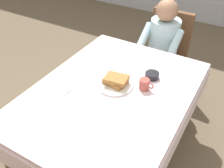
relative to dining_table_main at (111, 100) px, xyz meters
name	(u,v)px	position (x,y,z in m)	size (l,w,h in m)	color
ground_plane	(111,154)	(0.00, 0.00, -0.65)	(14.00, 14.00, 0.00)	brown
dining_table_main	(111,100)	(0.00, 0.00, 0.00)	(1.12, 1.52, 0.74)	silver
chair_diner	(166,49)	(0.01, 1.17, -0.12)	(0.44, 0.45, 0.93)	brown
diner_person	(162,43)	(0.01, 1.01, 0.02)	(0.40, 0.43, 1.12)	silver
plate_breakfast	(115,85)	(-0.01, 0.07, 0.10)	(0.28, 0.28, 0.02)	white
breakfast_stack	(116,80)	(0.00, 0.08, 0.14)	(0.20, 0.15, 0.06)	#A36B33
cup_coffee	(145,84)	(0.20, 0.15, 0.13)	(0.11, 0.08, 0.08)	#B24C42
bowl_butter	(152,75)	(0.19, 0.31, 0.11)	(0.11, 0.11, 0.04)	black
fork_left_of_plate	(93,79)	(-0.20, 0.05, 0.09)	(0.18, 0.01, 0.01)	silver
knife_right_of_plate	(136,95)	(0.18, 0.05, 0.09)	(0.20, 0.01, 0.01)	silver
spoon_near_edge	(92,112)	(0.00, -0.26, 0.09)	(0.15, 0.01, 0.01)	silver
napkin_folded	(63,86)	(-0.34, -0.14, 0.09)	(0.17, 0.12, 0.01)	white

